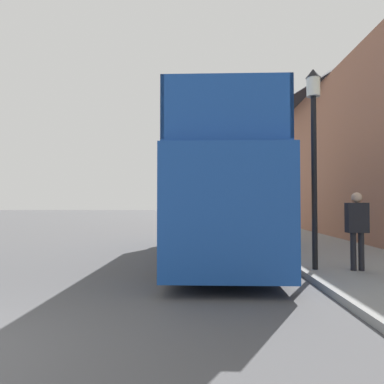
{
  "coord_description": "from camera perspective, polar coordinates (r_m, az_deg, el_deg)",
  "views": [
    {
      "loc": [
        3.44,
        -3.58,
        1.7
      ],
      "look_at": [
        3.18,
        8.56,
        2.07
      ],
      "focal_mm": 35.0,
      "sensor_mm": 36.0,
      "label": 1
    }
  ],
  "objects": [
    {
      "name": "ground_plane",
      "position": [
        24.88,
        -6.76,
        -5.67
      ],
      "size": [
        144.0,
        144.0,
        0.0
      ],
      "primitive_type": "plane",
      "color": "#4C4C4F"
    },
    {
      "name": "sidewalk",
      "position": [
        22.07,
        12.57,
        -5.96
      ],
      "size": [
        3.88,
        108.0,
        0.14
      ],
      "color": "gray",
      "rests_on": "ground_plane"
    },
    {
      "name": "brick_terrace_rear",
      "position": [
        25.17,
        22.96,
        6.72
      ],
      "size": [
        6.0,
        25.86,
        10.7
      ],
      "color": "#9E664C",
      "rests_on": "ground_plane"
    },
    {
      "name": "tour_bus",
      "position": [
        11.95,
        3.98,
        -1.14
      ],
      "size": [
        2.68,
        10.5,
        4.16
      ],
      "rotation": [
        0.0,
        0.0,
        -0.01
      ],
      "color": "#19479E",
      "rests_on": "ground_plane"
    },
    {
      "name": "parked_car_ahead_of_bus",
      "position": [
        20.39,
        4.62,
        -4.71
      ],
      "size": [
        2.07,
        4.27,
        1.38
      ],
      "rotation": [
        0.0,
        0.0,
        -0.05
      ],
      "color": "silver",
      "rests_on": "ground_plane"
    },
    {
      "name": "pedestrian_third",
      "position": [
        9.57,
        23.83,
        -4.39
      ],
      "size": [
        0.48,
        0.26,
        1.82
      ],
      "color": "#232328",
      "rests_on": "sidewalk"
    },
    {
      "name": "lamp_post_nearest",
      "position": [
        9.54,
        18.06,
        8.87
      ],
      "size": [
        0.35,
        0.35,
        4.81
      ],
      "color": "black",
      "rests_on": "sidewalk"
    },
    {
      "name": "lamp_post_second",
      "position": [
        17.22,
        10.68,
        3.95
      ],
      "size": [
        0.35,
        0.35,
        4.74
      ],
      "color": "black",
      "rests_on": "sidewalk"
    }
  ]
}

